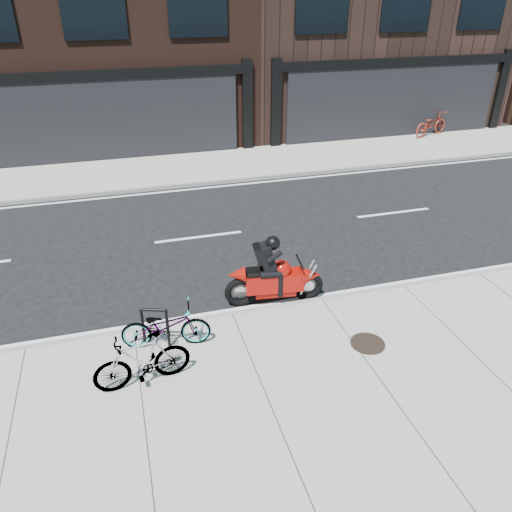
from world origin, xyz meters
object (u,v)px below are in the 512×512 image
object	(u,v)px
bicycle_far	(431,124)
manhole_cover	(368,343)
bicycle_rear	(142,360)
bicycle_front	(166,326)
motorcycle	(279,276)
bike_rack	(155,325)

from	to	relation	value
bicycle_far	manhole_cover	xyz separation A→B (m)	(-9.50, -12.62, -0.51)
bicycle_far	manhole_cover	distance (m)	15.80
bicycle_rear	manhole_cover	xyz separation A→B (m)	(4.16, -0.10, -0.49)
bicycle_front	motorcycle	size ratio (longest dim) A/B	0.76
bicycle_rear	motorcycle	xyz separation A→B (m)	(3.04, 1.91, 0.03)
bicycle_rear	motorcycle	distance (m)	3.59
bicycle_rear	manhole_cover	bearing A→B (deg)	81.44
bike_rack	bicycle_far	xyz separation A→B (m)	(13.35, 11.60, 0.01)
bike_rack	motorcycle	xyz separation A→B (m)	(2.72, 0.99, 0.02)
bicycle_rear	motorcycle	size ratio (longest dim) A/B	0.76
bike_rack	manhole_cover	bearing A→B (deg)	-14.85
bike_rack	manhole_cover	size ratio (longest dim) A/B	1.31
bike_rack	manhole_cover	world-z (taller)	bike_rack
bike_rack	bicycle_front	bearing A→B (deg)	0.00
motorcycle	manhole_cover	size ratio (longest dim) A/B	3.29
bicycle_rear	bicycle_far	xyz separation A→B (m)	(13.66, 12.52, 0.03)
bicycle_front	motorcycle	world-z (taller)	motorcycle
bicycle_front	bicycle_rear	distance (m)	1.05
motorcycle	bicycle_far	world-z (taller)	motorcycle
bicycle_front	bicycle_far	xyz separation A→B (m)	(13.16, 11.60, 0.08)
bicycle_front	bicycle_far	world-z (taller)	bicycle_far
bicycle_front	bicycle_rear	size ratio (longest dim) A/B	1.01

